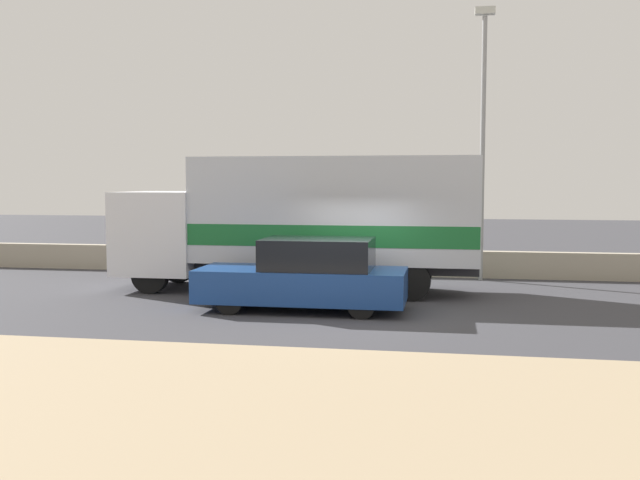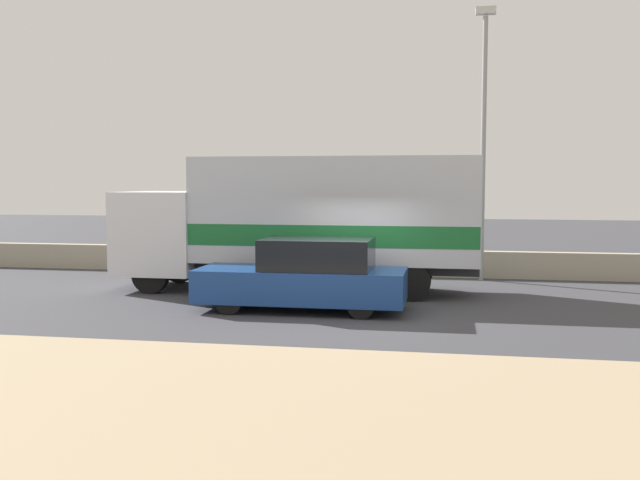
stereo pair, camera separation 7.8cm
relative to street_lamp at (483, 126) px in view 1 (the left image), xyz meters
The scene contains 6 objects.
ground_plane 8.05m from the street_lamp, 117.47° to the right, with size 80.00×80.00×0.00m, color #38383D.
dirt_shoulder_foreground 13.46m from the street_lamp, 104.11° to the right, with size 60.00×6.01×0.04m.
stone_wall_backdrop 5.12m from the street_lamp, behind, with size 60.00×0.35×0.79m.
street_lamp is the anchor object (origin of this frame).
box_truck 6.04m from the street_lamp, 146.80° to the right, with size 9.31×2.48×3.47m.
car_hatchback 7.88m from the street_lamp, 125.25° to the right, with size 4.60×1.73×1.61m.
Camera 1 is at (2.08, -15.05, 2.87)m, focal length 40.00 mm.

